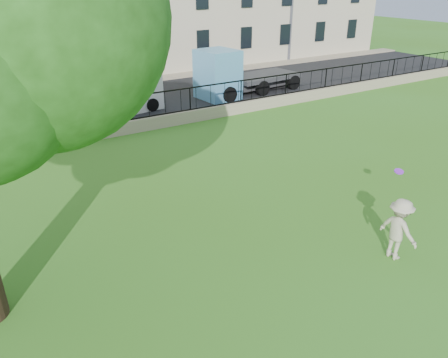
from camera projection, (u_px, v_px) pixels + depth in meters
ground at (308, 263)px, 11.12m from camera, size 120.00×120.00×0.00m
retaining_wall at (133, 126)px, 20.21m from camera, size 50.00×0.40×0.60m
iron_railing at (132, 108)px, 19.85m from camera, size 50.00×0.05×1.13m
street at (102, 108)px, 23.95m from camera, size 60.00×9.00×0.01m
sidewalk at (77, 88)px, 27.92m from camera, size 60.00×1.40×0.12m
man at (398, 229)px, 11.01m from camera, size 0.64×1.09×1.67m
frisbee at (399, 171)px, 12.72m from camera, size 0.30×0.29×0.12m
white_van at (117, 95)px, 22.77m from camera, size 4.79×2.39×1.93m
blue_truck at (248, 70)px, 26.58m from camera, size 6.84×2.94×2.79m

